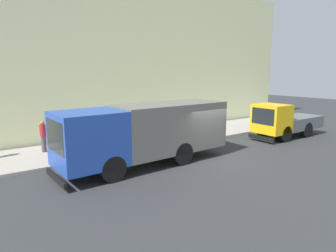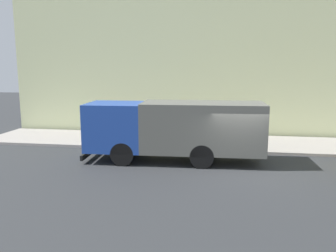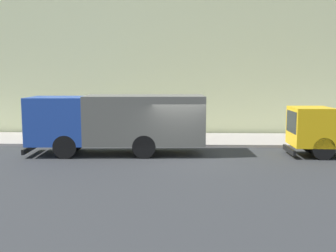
{
  "view_description": "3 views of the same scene",
  "coord_description": "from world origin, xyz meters",
  "px_view_note": "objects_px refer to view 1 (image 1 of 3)",
  "views": [
    {
      "loc": [
        -10.38,
        9.91,
        4.3
      ],
      "look_at": [
        0.93,
        1.92,
        1.77
      ],
      "focal_mm": 31.26,
      "sensor_mm": 36.0,
      "label": 1
    },
    {
      "loc": [
        -14.83,
        0.88,
        4.52
      ],
      "look_at": [
        0.87,
        3.31,
        1.74
      ],
      "focal_mm": 36.8,
      "sensor_mm": 36.0,
      "label": 2
    },
    {
      "loc": [
        -17.85,
        0.03,
        3.78
      ],
      "look_at": [
        1.12,
        0.59,
        1.38
      ],
      "focal_mm": 42.51,
      "sensor_mm": 36.0,
      "label": 3
    }
  ],
  "objects_px": {
    "large_utility_truck": "(147,131)",
    "street_sign_post": "(143,121)",
    "small_flatbed_truck": "(284,121)",
    "pedestrian_walking": "(43,135)"
  },
  "relations": [
    {
      "from": "large_utility_truck",
      "to": "street_sign_post",
      "type": "relative_size",
      "value": 3.29
    },
    {
      "from": "small_flatbed_truck",
      "to": "pedestrian_walking",
      "type": "xyz_separation_m",
      "value": [
        4.91,
        14.06,
        -0.07
      ]
    },
    {
      "from": "small_flatbed_truck",
      "to": "street_sign_post",
      "type": "distance_m",
      "value": 9.72
    },
    {
      "from": "large_utility_truck",
      "to": "pedestrian_walking",
      "type": "height_order",
      "value": "large_utility_truck"
    },
    {
      "from": "small_flatbed_truck",
      "to": "pedestrian_walking",
      "type": "height_order",
      "value": "small_flatbed_truck"
    },
    {
      "from": "street_sign_post",
      "to": "small_flatbed_truck",
      "type": "bearing_deg",
      "value": -104.76
    },
    {
      "from": "small_flatbed_truck",
      "to": "street_sign_post",
      "type": "xyz_separation_m",
      "value": [
        2.47,
        9.38,
        0.56
      ]
    },
    {
      "from": "large_utility_truck",
      "to": "pedestrian_walking",
      "type": "bearing_deg",
      "value": 34.78
    },
    {
      "from": "street_sign_post",
      "to": "large_utility_truck",
      "type": "bearing_deg",
      "value": 153.59
    },
    {
      "from": "small_flatbed_truck",
      "to": "large_utility_truck",
      "type": "bearing_deg",
      "value": 89.12
    }
  ]
}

